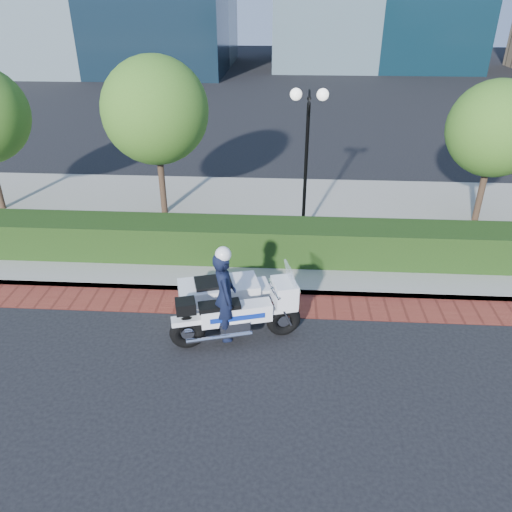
# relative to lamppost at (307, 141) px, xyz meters

# --- Properties ---
(ground) EXTENTS (120.00, 120.00, 0.00)m
(ground) POSITION_rel_lamppost_xyz_m (-1.00, -5.20, -2.96)
(ground) COLOR black
(ground) RESTS_ON ground
(brick_strip) EXTENTS (60.00, 1.00, 0.01)m
(brick_strip) POSITION_rel_lamppost_xyz_m (-1.00, -3.70, -2.95)
(brick_strip) COLOR maroon
(brick_strip) RESTS_ON ground
(sidewalk) EXTENTS (60.00, 8.00, 0.15)m
(sidewalk) POSITION_rel_lamppost_xyz_m (-1.00, 0.80, -2.88)
(sidewalk) COLOR gray
(sidewalk) RESTS_ON ground
(hedge_main) EXTENTS (18.00, 1.20, 1.00)m
(hedge_main) POSITION_rel_lamppost_xyz_m (-1.00, -1.60, -2.31)
(hedge_main) COLOR black
(hedge_main) RESTS_ON sidewalk
(lamppost) EXTENTS (1.02, 0.70, 4.21)m
(lamppost) POSITION_rel_lamppost_xyz_m (0.00, 0.00, 0.00)
(lamppost) COLOR black
(lamppost) RESTS_ON sidewalk
(tree_b) EXTENTS (3.20, 3.20, 4.89)m
(tree_b) POSITION_rel_lamppost_xyz_m (-4.50, 1.30, 0.48)
(tree_b) COLOR #332319
(tree_b) RESTS_ON sidewalk
(tree_c) EXTENTS (2.80, 2.80, 4.30)m
(tree_c) POSITION_rel_lamppost_xyz_m (5.50, 1.30, 0.09)
(tree_c) COLOR #332319
(tree_c) RESTS_ON sidewalk
(police_motorcycle) EXTENTS (2.83, 2.05, 2.28)m
(police_motorcycle) POSITION_rel_lamppost_xyz_m (-1.73, -4.73, -2.18)
(police_motorcycle) COLOR black
(police_motorcycle) RESTS_ON ground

